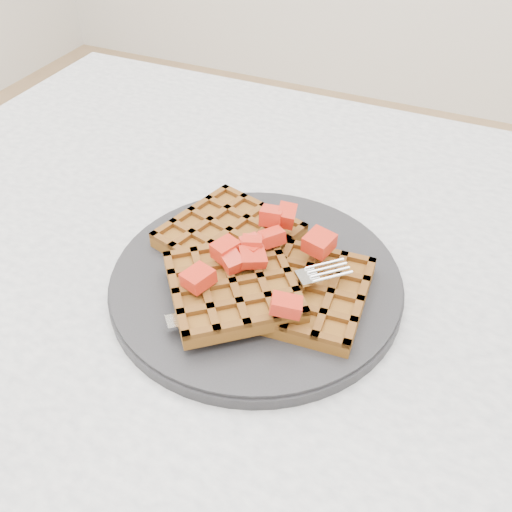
# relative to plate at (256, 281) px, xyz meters

# --- Properties ---
(table) EXTENTS (1.20, 0.80, 0.75)m
(table) POSITION_rel_plate_xyz_m (0.09, 0.03, -0.12)
(table) COLOR silver
(table) RESTS_ON ground
(plate) EXTENTS (0.28, 0.28, 0.02)m
(plate) POSITION_rel_plate_xyz_m (0.00, 0.00, 0.00)
(plate) COLOR black
(plate) RESTS_ON table
(waffles) EXTENTS (0.23, 0.22, 0.03)m
(waffles) POSITION_rel_plate_xyz_m (0.00, -0.00, 0.02)
(waffles) COLOR brown
(waffles) RESTS_ON plate
(strawberry_pile) EXTENTS (0.15, 0.15, 0.02)m
(strawberry_pile) POSITION_rel_plate_xyz_m (-0.00, 0.00, 0.05)
(strawberry_pile) COLOR #AA1004
(strawberry_pile) RESTS_ON waffles
(fork) EXTENTS (0.15, 0.14, 0.02)m
(fork) POSITION_rel_plate_xyz_m (0.03, -0.03, 0.02)
(fork) COLOR silver
(fork) RESTS_ON plate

